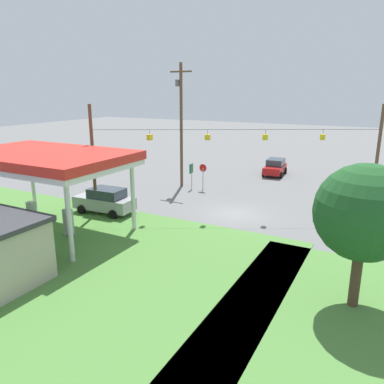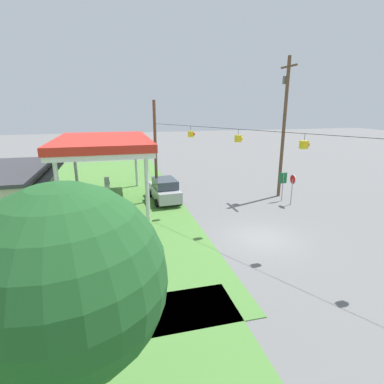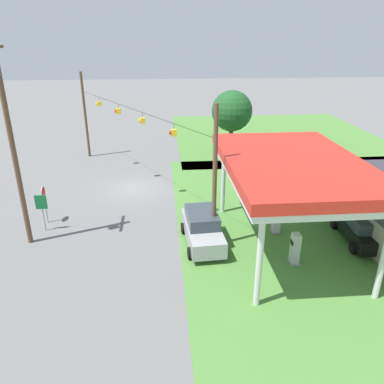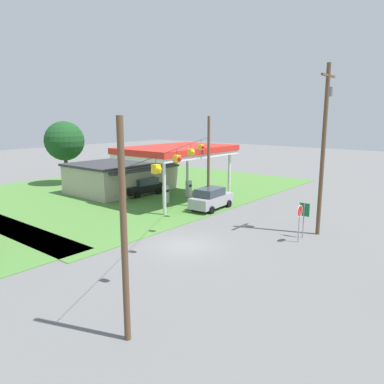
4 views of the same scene
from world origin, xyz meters
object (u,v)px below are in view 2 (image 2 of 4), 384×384
object	(u,v)px
stop_sign_roadside	(292,183)
utility_pole_main	(284,122)
route_sign	(283,181)
tree_west_verge	(68,282)
car_at_pumps_front	(164,190)
fuel_pump_near	(107,199)
car_at_pumps_rear	(45,197)
fuel_pump_far	(107,188)
gas_station_canopy	(103,144)

from	to	relation	value
stop_sign_roadside	utility_pole_main	distance (m)	5.23
route_sign	tree_west_verge	size ratio (longest dim) A/B	0.38
car_at_pumps_front	tree_west_verge	world-z (taller)	tree_west_verge
fuel_pump_near	car_at_pumps_rear	size ratio (longest dim) A/B	0.37
tree_west_verge	car_at_pumps_front	bearing A→B (deg)	-15.21
fuel_pump_near	fuel_pump_far	xyz separation A→B (m)	(3.39, 0.00, 0.00)
car_at_pumps_front	car_at_pumps_rear	xyz separation A→B (m)	(0.52, 9.25, -0.07)
fuel_pump_near	fuel_pump_far	bearing A→B (deg)	0.00
fuel_pump_near	tree_west_verge	bearing A→B (deg)	179.10
fuel_pump_near	stop_sign_roadside	distance (m)	14.59
stop_sign_roadside	gas_station_canopy	bearing A→B (deg)	-106.50
stop_sign_roadside	utility_pole_main	world-z (taller)	utility_pole_main
utility_pole_main	car_at_pumps_front	bearing A→B (deg)	84.56
car_at_pumps_rear	utility_pole_main	size ratio (longest dim) A/B	0.41
fuel_pump_far	car_at_pumps_rear	bearing A→B (deg)	112.77
fuel_pump_far	route_sign	world-z (taller)	route_sign
car_at_pumps_front	utility_pole_main	size ratio (longest dim) A/B	0.41
fuel_pump_far	car_at_pumps_front	xyz separation A→B (m)	(-2.46, -4.63, 0.16)
fuel_pump_near	stop_sign_roadside	world-z (taller)	stop_sign_roadside
car_at_pumps_rear	stop_sign_roadside	world-z (taller)	stop_sign_roadside
gas_station_canopy	utility_pole_main	distance (m)	14.85
route_sign	car_at_pumps_front	bearing A→B (deg)	76.21
car_at_pumps_front	car_at_pumps_rear	size ratio (longest dim) A/B	1.00
fuel_pump_far	route_sign	bearing A→B (deg)	-108.72
gas_station_canopy	fuel_pump_far	xyz separation A→B (m)	(1.70, -0.00, -3.99)
fuel_pump_far	tree_west_verge	bearing A→B (deg)	179.25
gas_station_canopy	car_at_pumps_rear	bearing A→B (deg)	93.02
gas_station_canopy	route_sign	world-z (taller)	gas_station_canopy
tree_west_verge	route_sign	bearing A→B (deg)	-42.68
gas_station_canopy	route_sign	size ratio (longest dim) A/B	4.59
utility_pole_main	tree_west_verge	bearing A→B (deg)	138.77
route_sign	utility_pole_main	world-z (taller)	utility_pole_main
fuel_pump_far	route_sign	xyz separation A→B (m)	(-4.80, -14.17, 0.88)
gas_station_canopy	fuel_pump_far	distance (m)	4.33
route_sign	tree_west_verge	xyz separation A→B (m)	(-15.65, 14.44, 2.54)
fuel_pump_near	tree_west_verge	size ratio (longest dim) A/B	0.28
car_at_pumps_rear	tree_west_verge	size ratio (longest dim) A/B	0.76
fuel_pump_near	car_at_pumps_front	size ratio (longest dim) A/B	0.37
car_at_pumps_front	stop_sign_roadside	xyz separation A→B (m)	(-3.48, -9.71, 0.82)
fuel_pump_far	utility_pole_main	size ratio (longest dim) A/B	0.15
car_at_pumps_rear	fuel_pump_near	bearing A→B (deg)	76.47
fuel_pump_near	car_at_pumps_front	world-z (taller)	car_at_pumps_front
fuel_pump_far	utility_pole_main	world-z (taller)	utility_pole_main
fuel_pump_near	route_sign	world-z (taller)	route_sign
fuel_pump_near	car_at_pumps_rear	distance (m)	4.84
gas_station_canopy	fuel_pump_near	bearing A→B (deg)	-179.95
car_at_pumps_rear	tree_west_verge	bearing A→B (deg)	17.14
gas_station_canopy	car_at_pumps_front	size ratio (longest dim) A/B	2.32
fuel_pump_far	gas_station_canopy	bearing A→B (deg)	179.95
fuel_pump_far	car_at_pumps_rear	world-z (taller)	car_at_pumps_rear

